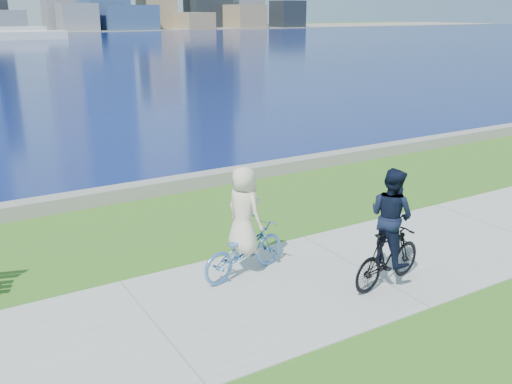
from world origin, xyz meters
The scene contains 6 objects.
ground centered at (0.00, 0.00, 0.00)m, with size 320.00×320.00×0.00m, color #32641A.
concrete_path centered at (0.00, 0.00, 0.01)m, with size 80.00×3.50×0.02m, color #A5A6A0.
seawall centered at (0.00, 6.20, 0.17)m, with size 90.00×0.50×0.35m, color gray.
ferry_far centered at (13.16, 91.09, 0.81)m, with size 14.36×4.10×1.95m.
cyclist_woman centered at (2.03, 0.87, 0.77)m, with size 1.00×1.92×2.02m.
cyclist_man centered at (3.97, -0.76, 0.91)m, with size 0.76×1.76×2.10m.
Camera 1 is at (-2.64, -7.31, 4.62)m, focal length 40.00 mm.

